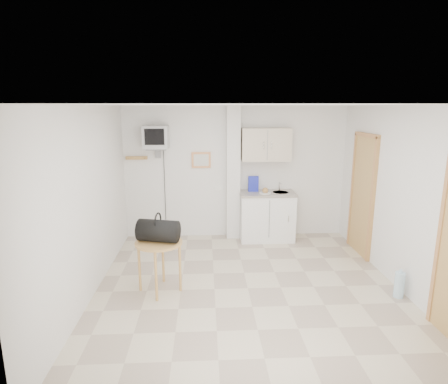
{
  "coord_description": "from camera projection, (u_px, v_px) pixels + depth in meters",
  "views": [
    {
      "loc": [
        -0.58,
        -4.77,
        2.48
      ],
      "look_at": [
        -0.3,
        0.6,
        1.25
      ],
      "focal_mm": 30.0,
      "sensor_mm": 36.0,
      "label": 1
    }
  ],
  "objects": [
    {
      "name": "ground",
      "position": [
        248.0,
        288.0,
        5.23
      ],
      "size": [
        4.5,
        4.5,
        0.0
      ],
      "primitive_type": "plane",
      "color": "beige",
      "rests_on": "ground"
    },
    {
      "name": "room_envelope",
      "position": [
        267.0,
        179.0,
        4.99
      ],
      "size": [
        4.24,
        4.54,
        2.55
      ],
      "color": "white",
      "rests_on": "ground"
    },
    {
      "name": "kitchenette",
      "position": [
        267.0,
        198.0,
        7.03
      ],
      "size": [
        1.03,
        0.58,
        2.1
      ],
      "color": "white",
      "rests_on": "ground"
    },
    {
      "name": "crt_television",
      "position": [
        156.0,
        138.0,
        6.69
      ],
      "size": [
        0.44,
        0.45,
        2.15
      ],
      "color": "slate",
      "rests_on": "ground"
    },
    {
      "name": "round_table",
      "position": [
        159.0,
        248.0,
        5.03
      ],
      "size": [
        0.63,
        0.63,
        0.71
      ],
      "rotation": [
        0.0,
        0.0,
        -0.06
      ],
      "color": "#C38D48",
      "rests_on": "ground"
    },
    {
      "name": "duffel_bag",
      "position": [
        158.0,
        231.0,
        4.99
      ],
      "size": [
        0.6,
        0.42,
        0.4
      ],
      "rotation": [
        0.0,
        0.0,
        -0.25
      ],
      "color": "black",
      "rests_on": "round_table"
    },
    {
      "name": "water_bottle",
      "position": [
        399.0,
        285.0,
        4.96
      ],
      "size": [
        0.13,
        0.13,
        0.39
      ],
      "color": "#AFD5E9",
      "rests_on": "ground"
    }
  ]
}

